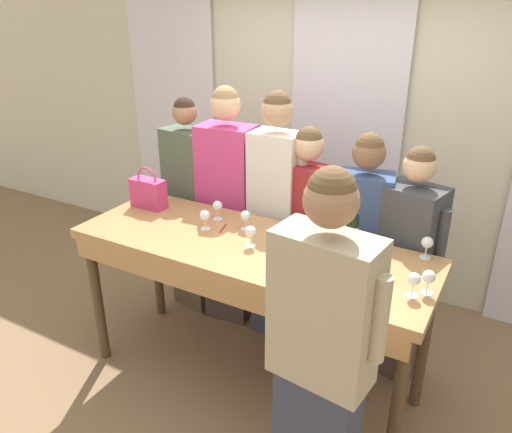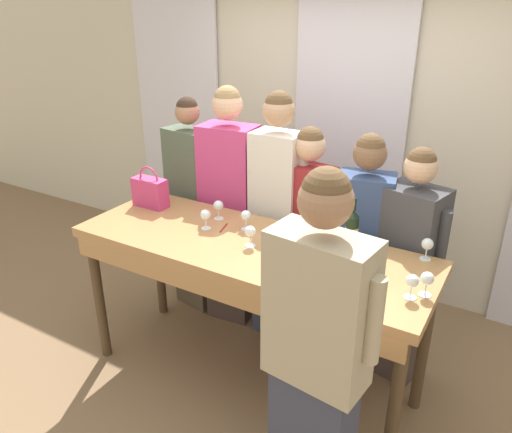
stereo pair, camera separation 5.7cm
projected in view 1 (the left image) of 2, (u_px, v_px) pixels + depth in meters
name	position (u px, v px, depth m)	size (l,w,h in m)	color
ground_plane	(250.00, 378.00, 3.47)	(18.00, 18.00, 0.00)	#846647
wall_back	(347.00, 129.00, 4.24)	(12.00, 0.06, 2.80)	beige
curtain_panel_left	(174.00, 115.00, 5.01)	(0.97, 0.03, 2.69)	white
curtain_panel_center	(344.00, 138.00, 4.21)	(0.97, 0.03, 2.69)	white
tasting_bar	(248.00, 260.00, 3.08)	(2.25, 0.79, 1.05)	#B27F4C
wine_bottle	(352.00, 228.00, 2.99)	(0.08, 0.08, 0.31)	black
handbag	(148.00, 192.00, 3.54)	(0.25, 0.11, 0.30)	#C63870
wine_glass_front_left	(251.00, 232.00, 2.98)	(0.07, 0.07, 0.13)	white
wine_glass_front_mid	(344.00, 283.00, 2.45)	(0.07, 0.07, 0.13)	white
wine_glass_front_right	(379.00, 260.00, 2.66)	(0.07, 0.07, 0.13)	white
wine_glass_center_left	(429.00, 278.00, 2.50)	(0.07, 0.07, 0.13)	white
wine_glass_center_mid	(318.00, 242.00, 2.86)	(0.07, 0.07, 0.13)	white
wine_glass_center_right	(298.00, 256.00, 2.71)	(0.07, 0.07, 0.13)	white
wine_glass_back_left	(414.00, 280.00, 2.48)	(0.07, 0.07, 0.13)	white
wine_glass_back_mid	(217.00, 207.00, 3.35)	(0.07, 0.07, 0.13)	white
wine_glass_back_right	(246.00, 216.00, 3.20)	(0.07, 0.07, 0.13)	white
wine_glass_near_host	(205.00, 216.00, 3.20)	(0.07, 0.07, 0.13)	white
wine_glass_by_bottle	(427.00, 243.00, 2.85)	(0.07, 0.07, 0.13)	white
napkin	(308.00, 238.00, 3.12)	(0.15, 0.15, 0.00)	white
pen	(223.00, 228.00, 3.24)	(0.04, 0.13, 0.01)	maroon
guest_olive_jacket	(190.00, 206.00, 3.97)	(0.50, 0.28, 1.77)	brown
guest_pink_top	(228.00, 207.00, 3.79)	(0.53, 0.30, 1.88)	#473833
guest_cream_sweater	(275.00, 215.00, 3.60)	(0.46, 0.25, 1.88)	#383D51
guest_striped_shirt	(305.00, 235.00, 3.53)	(0.46, 0.27, 1.67)	#383D51
guest_navy_coat	(360.00, 250.00, 3.36)	(0.47, 0.32, 1.67)	#28282D
guest_beige_cap	(406.00, 266.00, 3.23)	(0.47, 0.36, 1.63)	#473833
host_pouring	(321.00, 360.00, 2.19)	(0.56, 0.28, 1.86)	#383D51
potted_plant	(178.00, 217.00, 5.03)	(0.37, 0.37, 0.71)	#935B3D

